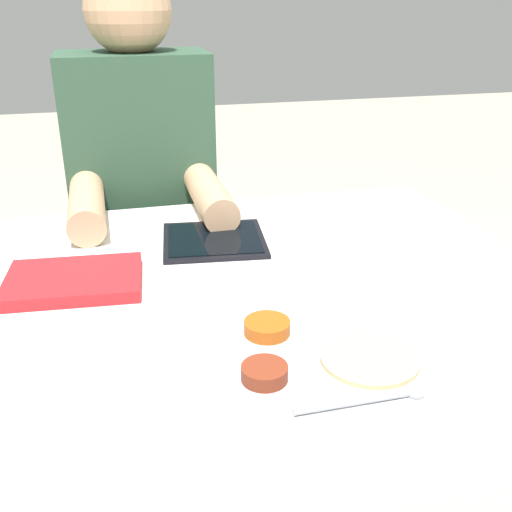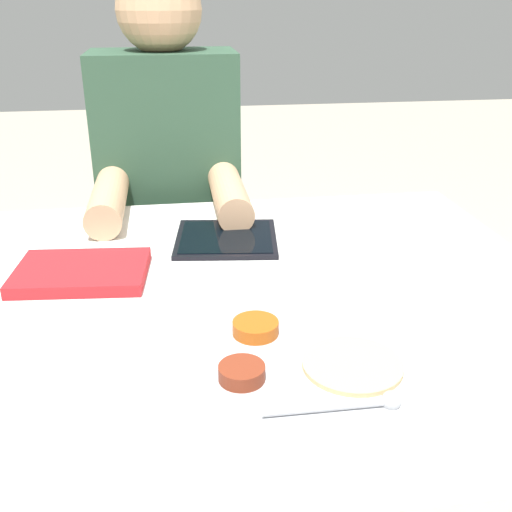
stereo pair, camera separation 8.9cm
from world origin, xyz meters
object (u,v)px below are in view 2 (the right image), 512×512
object	(u,v)px
thali_tray	(301,365)
tablet_device	(226,238)
person_diner	(173,247)
red_notebook	(82,273)

from	to	relation	value
thali_tray	tablet_device	world-z (taller)	thali_tray
thali_tray	person_diner	bearing A→B (deg)	100.42
thali_tray	red_notebook	size ratio (longest dim) A/B	1.54
person_diner	tablet_device	bearing A→B (deg)	-75.47
person_diner	red_notebook	bearing A→B (deg)	-105.86
red_notebook	person_diner	bearing A→B (deg)	74.14
thali_tray	red_notebook	world-z (taller)	thali_tray
thali_tray	tablet_device	size ratio (longest dim) A/B	1.64
red_notebook	person_diner	xyz separation A→B (m)	(0.14, 0.51, -0.18)
thali_tray	person_diner	size ratio (longest dim) A/B	0.27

